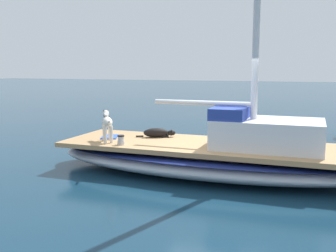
% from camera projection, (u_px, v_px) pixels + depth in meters
% --- Properties ---
extents(ground_plane, '(120.00, 120.00, 0.00)m').
position_uv_depth(ground_plane, '(210.00, 174.00, 8.67)').
color(ground_plane, '#143347').
extents(sailboat_main, '(2.57, 7.26, 0.66)m').
position_uv_depth(sailboat_main, '(211.00, 159.00, 8.62)').
color(sailboat_main, '#B2B7C1').
rests_on(sailboat_main, ground).
extents(cabin_house, '(1.42, 2.23, 0.84)m').
position_uv_depth(cabin_house, '(264.00, 131.00, 8.14)').
color(cabin_house, silver).
rests_on(cabin_house, sailboat_main).
extents(dog_black, '(0.51, 0.89, 0.22)m').
position_uv_depth(dog_black, '(157.00, 133.00, 9.43)').
color(dog_black, black).
rests_on(dog_black, sailboat_main).
extents(dog_white, '(0.82, 0.60, 0.70)m').
position_uv_depth(dog_white, '(107.00, 123.00, 8.87)').
color(dog_white, silver).
rests_on(dog_white, sailboat_main).
extents(deck_winch, '(0.16, 0.16, 0.21)m').
position_uv_depth(deck_winch, '(121.00, 140.00, 8.52)').
color(deck_winch, '#B7B7BC').
rests_on(deck_winch, sailboat_main).
extents(deck_towel, '(0.65, 0.54, 0.03)m').
position_uv_depth(deck_towel, '(110.00, 137.00, 9.41)').
color(deck_towel, blue).
rests_on(deck_towel, sailboat_main).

